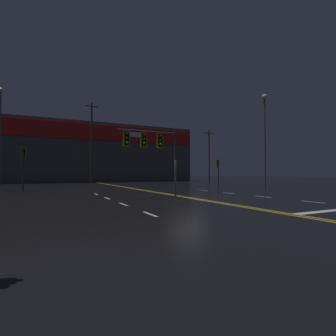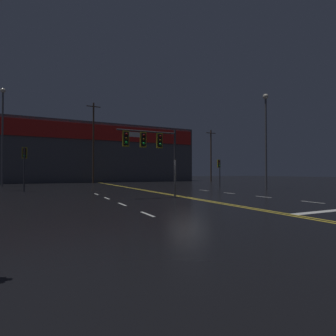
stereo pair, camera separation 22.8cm
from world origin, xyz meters
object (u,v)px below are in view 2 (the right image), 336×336
traffic_signal_median (150,144)px  streetlight_far_left (266,128)px  traffic_signal_corner_northeast (219,167)px  streetlight_far_right (3,126)px  traffic_signal_corner_northwest (24,159)px

traffic_signal_median → streetlight_far_left: 15.68m
traffic_signal_corner_northeast → streetlight_far_right: streetlight_far_right is taller
traffic_signal_corner_northwest → traffic_signal_corner_northeast: size_ratio=1.18×
traffic_signal_median → traffic_signal_corner_northeast: bearing=38.2°
streetlight_far_right → traffic_signal_corner_northwest: bearing=-74.8°
streetlight_far_left → traffic_signal_corner_northwest: bearing=165.7°
traffic_signal_median → traffic_signal_corner_northwest: size_ratio=1.17×
traffic_signal_corner_northeast → streetlight_far_left: streetlight_far_left is taller
traffic_signal_corner_northeast → streetlight_far_right: size_ratio=0.28×
streetlight_far_left → streetlight_far_right: (-25.48, 16.60, 1.02)m
traffic_signal_corner_northwest → traffic_signal_corner_northeast: (21.03, 0.28, -0.45)m
traffic_signal_median → traffic_signal_corner_northwest: traffic_signal_median is taller
traffic_signal_corner_northeast → streetlight_far_left: 7.35m
streetlight_far_left → streetlight_far_right: bearing=146.9°
traffic_signal_median → traffic_signal_corner_northwest: bearing=127.3°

